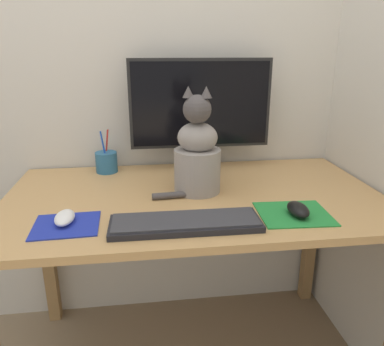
% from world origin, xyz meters
% --- Properties ---
extents(wall_back, '(7.00, 0.04, 2.50)m').
position_xyz_m(wall_back, '(0.00, 0.40, 1.25)').
color(wall_back, beige).
rests_on(wall_back, ground_plane).
extents(desk, '(1.32, 0.74, 0.73)m').
position_xyz_m(desk, '(0.00, 0.00, 0.63)').
color(desk, tan).
rests_on(desk, ground_plane).
extents(monitor, '(0.57, 0.17, 0.45)m').
position_xyz_m(monitor, '(0.06, 0.27, 0.98)').
color(monitor, black).
rests_on(monitor, desk).
extents(keyboard, '(0.44, 0.14, 0.02)m').
position_xyz_m(keyboard, '(-0.06, -0.24, 0.74)').
color(keyboard, black).
rests_on(keyboard, desk).
extents(mousepad_left, '(0.19, 0.17, 0.00)m').
position_xyz_m(mousepad_left, '(-0.40, -0.20, 0.73)').
color(mousepad_left, '#1E2D9E').
rests_on(mousepad_left, desk).
extents(mousepad_right, '(0.22, 0.20, 0.00)m').
position_xyz_m(mousepad_right, '(0.28, -0.21, 0.73)').
color(mousepad_right, '#238438').
rests_on(mousepad_right, desk).
extents(computer_mouse_left, '(0.06, 0.10, 0.03)m').
position_xyz_m(computer_mouse_left, '(-0.41, -0.18, 0.75)').
color(computer_mouse_left, white).
rests_on(computer_mouse_left, mousepad_left).
extents(computer_mouse_right, '(0.06, 0.10, 0.04)m').
position_xyz_m(computer_mouse_right, '(0.29, -0.22, 0.75)').
color(computer_mouse_right, black).
rests_on(computer_mouse_right, mousepad_right).
extents(cat, '(0.26, 0.20, 0.37)m').
position_xyz_m(cat, '(0.01, 0.03, 0.87)').
color(cat, gray).
rests_on(cat, desk).
extents(pen_cup, '(0.09, 0.09, 0.17)m').
position_xyz_m(pen_cup, '(-0.33, 0.29, 0.77)').
color(pen_cup, '#286089').
rests_on(pen_cup, desk).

